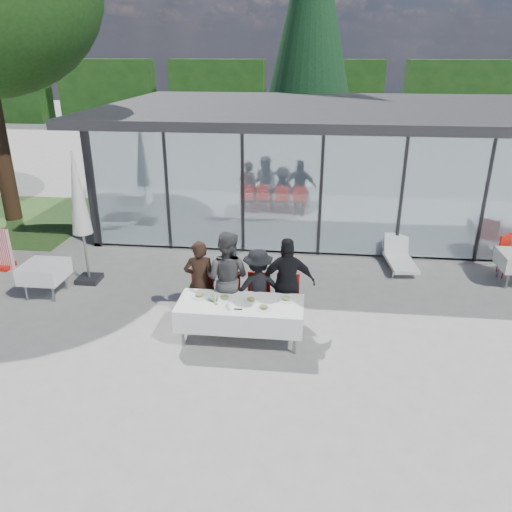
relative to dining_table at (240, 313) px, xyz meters
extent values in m
plane|color=gray|center=(0.38, 0.20, -0.54)|extent=(90.00, 90.00, 0.00)
cube|color=gray|center=(2.38, 8.20, -0.49)|extent=(14.00, 8.00, 0.10)
cube|color=black|center=(2.38, 12.10, 1.06)|extent=(14.00, 0.20, 3.20)
cube|color=black|center=(-4.52, 8.20, 1.06)|extent=(0.20, 8.00, 3.20)
cube|color=silver|center=(2.38, 4.23, 1.06)|extent=(13.60, 0.06, 3.10)
cube|color=#2D2D30|center=(2.38, 7.80, 2.78)|extent=(14.80, 8.80, 0.24)
cube|color=#262628|center=(-4.42, 4.23, 1.06)|extent=(0.08, 0.10, 3.10)
cube|color=#262628|center=(-2.48, 4.23, 1.06)|extent=(0.08, 0.10, 3.10)
cube|color=#262628|center=(-0.54, 4.23, 1.06)|extent=(0.08, 0.10, 3.10)
cube|color=#262628|center=(1.41, 4.23, 1.06)|extent=(0.08, 0.10, 3.10)
cube|color=#262628|center=(3.35, 4.23, 1.06)|extent=(0.08, 0.10, 3.10)
cube|color=#262628|center=(5.29, 4.23, 1.06)|extent=(0.08, 0.10, 3.10)
cube|color=red|center=(-0.12, 6.70, -0.09)|extent=(0.45, 0.45, 0.90)
cube|color=red|center=(1.38, 7.20, -0.09)|extent=(0.45, 0.45, 0.90)
cube|color=red|center=(3.88, 6.70, -0.09)|extent=(0.45, 0.45, 0.90)
cube|color=red|center=(5.88, 7.40, -0.09)|extent=(0.45, 0.45, 0.90)
cube|color=black|center=(-21.62, 28.20, 1.66)|extent=(6.50, 2.00, 4.40)
cube|color=black|center=(-13.62, 28.20, 1.66)|extent=(6.50, 2.00, 4.40)
cube|color=black|center=(-5.62, 28.20, 1.66)|extent=(6.50, 2.00, 4.40)
cube|color=black|center=(2.38, 28.20, 1.66)|extent=(6.50, 2.00, 4.40)
cube|color=black|center=(10.38, 28.20, 1.66)|extent=(6.50, 2.00, 4.40)
cube|color=white|center=(0.00, 0.00, 0.00)|extent=(2.26, 0.96, 0.42)
cylinder|color=gray|center=(-1.00, -0.35, -0.18)|extent=(0.06, 0.06, 0.71)
cylinder|color=gray|center=(1.00, -0.35, -0.18)|extent=(0.06, 0.06, 0.71)
cylinder|color=gray|center=(-1.00, 0.35, -0.18)|extent=(0.06, 0.06, 0.71)
cylinder|color=gray|center=(1.00, 0.35, -0.18)|extent=(0.06, 0.06, 0.71)
imported|color=black|center=(-0.87, 0.64, 0.29)|extent=(0.70, 0.70, 1.66)
cube|color=red|center=(-0.87, 0.66, -0.09)|extent=(0.44, 0.44, 0.05)
cube|color=red|center=(-0.87, 0.86, 0.16)|extent=(0.44, 0.04, 0.55)
cylinder|color=red|center=(-1.05, 0.48, -0.32)|extent=(0.04, 0.04, 0.43)
cylinder|color=red|center=(-0.69, 0.48, -0.32)|extent=(0.04, 0.04, 0.43)
cylinder|color=red|center=(-1.05, 0.84, -0.32)|extent=(0.04, 0.04, 0.43)
cylinder|color=red|center=(-0.69, 0.84, -0.32)|extent=(0.04, 0.04, 0.43)
imported|color=#4A4A4A|center=(-0.35, 0.64, 0.39)|extent=(1.09, 1.09, 1.86)
cube|color=red|center=(-0.35, 0.66, -0.09)|extent=(0.44, 0.44, 0.05)
cube|color=red|center=(-0.35, 0.86, 0.16)|extent=(0.44, 0.04, 0.55)
cylinder|color=red|center=(-0.53, 0.48, -0.32)|extent=(0.04, 0.04, 0.43)
cylinder|color=red|center=(-0.17, 0.48, -0.32)|extent=(0.04, 0.04, 0.43)
cylinder|color=red|center=(-0.53, 0.84, -0.32)|extent=(0.04, 0.04, 0.43)
cylinder|color=red|center=(-0.17, 0.84, -0.32)|extent=(0.04, 0.04, 0.43)
imported|color=black|center=(0.24, 0.64, 0.23)|extent=(1.24, 1.24, 1.53)
cube|color=red|center=(0.24, 0.66, -0.09)|extent=(0.44, 0.44, 0.05)
cube|color=red|center=(0.24, 0.86, 0.16)|extent=(0.44, 0.04, 0.55)
cylinder|color=red|center=(0.06, 0.48, -0.32)|extent=(0.04, 0.04, 0.43)
cylinder|color=red|center=(0.42, 0.48, -0.32)|extent=(0.04, 0.04, 0.43)
cylinder|color=red|center=(0.06, 0.84, -0.32)|extent=(0.04, 0.04, 0.43)
cylinder|color=red|center=(0.42, 0.84, -0.32)|extent=(0.04, 0.04, 0.43)
imported|color=black|center=(0.81, 0.64, 0.35)|extent=(1.14, 1.14, 1.77)
cube|color=red|center=(0.81, 0.66, -0.09)|extent=(0.44, 0.44, 0.05)
cube|color=red|center=(0.81, 0.86, 0.16)|extent=(0.44, 0.04, 0.55)
cylinder|color=red|center=(0.63, 0.48, -0.32)|extent=(0.04, 0.04, 0.43)
cylinder|color=red|center=(0.99, 0.48, -0.32)|extent=(0.04, 0.04, 0.43)
cylinder|color=red|center=(0.63, 0.84, -0.32)|extent=(0.04, 0.04, 0.43)
cylinder|color=red|center=(0.99, 0.84, -0.32)|extent=(0.04, 0.04, 0.43)
cylinder|color=white|center=(-0.78, 0.15, 0.22)|extent=(0.29, 0.29, 0.01)
ellipsoid|color=#B28A47|center=(-0.78, 0.15, 0.25)|extent=(0.15, 0.15, 0.05)
cylinder|color=white|center=(-0.30, 0.11, 0.22)|extent=(0.29, 0.29, 0.01)
ellipsoid|color=#406425|center=(-0.30, 0.11, 0.25)|extent=(0.15, 0.15, 0.05)
cylinder|color=white|center=(0.19, 0.09, 0.22)|extent=(0.29, 0.29, 0.01)
ellipsoid|color=#B28A47|center=(0.19, 0.09, 0.25)|extent=(0.15, 0.15, 0.05)
cylinder|color=white|center=(0.81, 0.20, 0.22)|extent=(0.29, 0.29, 0.01)
ellipsoid|color=#406425|center=(0.81, 0.20, 0.25)|extent=(0.15, 0.15, 0.05)
cylinder|color=white|center=(0.44, -0.17, 0.22)|extent=(0.29, 0.29, 0.01)
ellipsoid|color=#406425|center=(0.44, -0.17, 0.25)|extent=(0.15, 0.15, 0.05)
cylinder|color=#8BB24A|center=(-0.46, -0.02, 0.29)|extent=(0.06, 0.06, 0.16)
cylinder|color=silver|center=(-0.19, -0.23, 0.26)|extent=(0.07, 0.07, 0.10)
cube|color=black|center=(0.00, -0.25, 0.22)|extent=(0.14, 0.03, 0.01)
cube|color=white|center=(-4.43, 1.30, 0.02)|extent=(0.86, 0.86, 0.36)
cylinder|color=gray|center=(-4.73, 1.00, -0.18)|extent=(0.05, 0.05, 0.72)
cylinder|color=gray|center=(-4.13, 1.00, -0.18)|extent=(0.05, 0.05, 0.72)
cylinder|color=gray|center=(-4.73, 1.60, -0.18)|extent=(0.05, 0.05, 0.72)
cylinder|color=gray|center=(-4.13, 1.60, -0.18)|extent=(0.05, 0.05, 0.72)
cylinder|color=gray|center=(5.59, 2.77, -0.18)|extent=(0.05, 0.05, 0.72)
cylinder|color=gray|center=(5.59, 3.37, -0.18)|extent=(0.05, 0.05, 0.72)
cube|color=red|center=(5.87, 3.50, -0.09)|extent=(0.62, 0.62, 0.05)
cube|color=red|center=(5.74, 3.66, 0.16)|extent=(0.36, 0.31, 0.55)
cylinder|color=red|center=(5.69, 3.32, -0.32)|extent=(0.04, 0.04, 0.43)
cylinder|color=red|center=(5.69, 3.68, -0.32)|extent=(0.04, 0.04, 0.43)
cube|color=black|center=(-3.82, 2.07, -0.48)|extent=(0.50, 0.50, 0.12)
cylinder|color=gray|center=(-3.82, 2.07, 0.81)|extent=(0.06, 0.06, 2.70)
cone|color=silver|center=(-3.82, 2.07, 1.55)|extent=(0.44, 0.44, 1.82)
cube|color=red|center=(-6.16, 2.55, -0.49)|extent=(0.30, 0.45, 0.10)
cube|color=white|center=(3.40, 3.60, -0.36)|extent=(0.73, 1.35, 0.08)
cube|color=white|center=(3.34, 4.15, -0.09)|extent=(0.62, 0.32, 0.54)
cylinder|color=white|center=(3.15, 3.05, -0.47)|extent=(0.04, 0.04, 0.14)
cylinder|color=white|center=(3.65, 3.05, -0.47)|extent=(0.04, 0.04, 0.14)
cylinder|color=white|center=(3.15, 4.15, -0.47)|extent=(0.04, 0.04, 0.14)
cylinder|color=white|center=(3.65, 4.15, -0.47)|extent=(0.04, 0.04, 0.14)
cylinder|color=#382316|center=(-8.12, 6.20, 1.66)|extent=(0.50, 0.50, 4.40)
cylinder|color=#382316|center=(0.88, 13.20, 0.46)|extent=(0.44, 0.44, 2.00)
cone|color=black|center=(0.88, 13.20, 5.46)|extent=(4.00, 4.00, 9.00)
cube|color=#385926|center=(-8.12, 6.20, -0.53)|extent=(5.00, 5.00, 0.02)
camera|label=1|loc=(1.18, -7.83, 4.38)|focal=35.00mm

